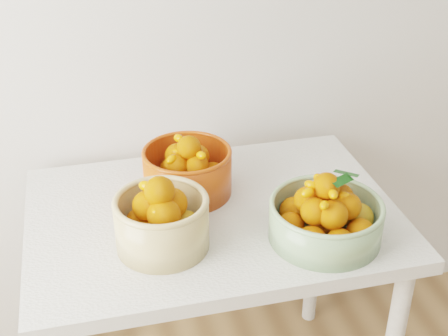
{
  "coord_description": "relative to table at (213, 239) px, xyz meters",
  "views": [
    {
      "loc": [
        -0.55,
        0.22,
        1.7
      ],
      "look_at": [
        -0.23,
        1.53,
        0.92
      ],
      "focal_mm": 50.0,
      "sensor_mm": 36.0,
      "label": 1
    }
  ],
  "objects": [
    {
      "name": "bowl_cream",
      "position": [
        -0.16,
        -0.12,
        0.17
      ],
      "size": [
        0.31,
        0.31,
        0.2
      ],
      "rotation": [
        0.0,
        0.0,
        -0.44
      ],
      "color": "tan",
      "rests_on": "table"
    },
    {
      "name": "bowl_green",
      "position": [
        0.25,
        -0.19,
        0.16
      ],
      "size": [
        0.37,
        0.37,
        0.19
      ],
      "rotation": [
        0.0,
        0.0,
        0.34
      ],
      "color": "#85A576",
      "rests_on": "table"
    },
    {
      "name": "table",
      "position": [
        0.0,
        0.0,
        0.0
      ],
      "size": [
        1.0,
        0.7,
        0.75
      ],
      "color": "silver",
      "rests_on": "ground"
    },
    {
      "name": "bowl_orange",
      "position": [
        -0.05,
        0.11,
        0.17
      ],
      "size": [
        0.3,
        0.3,
        0.18
      ],
      "rotation": [
        0.0,
        0.0,
        0.24
      ],
      "color": "#C1370E",
      "rests_on": "table"
    }
  ]
}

